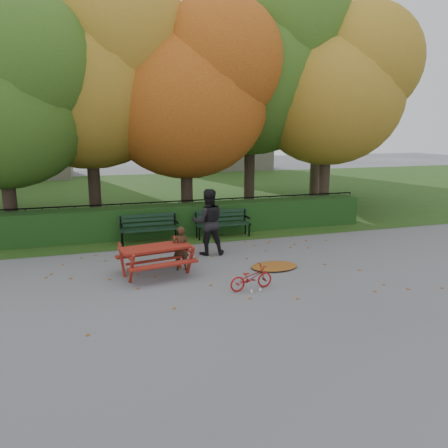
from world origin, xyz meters
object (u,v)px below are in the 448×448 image
object	(u,v)px
tree_b	(98,73)
tree_d	(262,65)
picnic_table	(156,253)
adult	(208,222)
bicycle	(251,278)
tree_a	(8,95)
tree_g	(327,89)
tree_c	(196,91)
bench_left	(149,226)
bench_right	(222,221)
child	(181,248)
tree_e	(339,87)

from	to	relation	value
tree_b	tree_d	world-z (taller)	tree_d
picnic_table	adult	world-z (taller)	adult
tree_d	bicycle	xyz separation A→B (m)	(-3.63, -8.37, -5.71)
tree_a	bicycle	distance (m)	9.63
tree_g	picnic_table	world-z (taller)	tree_g
tree_c	tree_d	size ratio (longest dim) A/B	0.84
tree_a	adult	xyz separation A→B (m)	(5.29, -3.73, -3.58)
bench_left	adult	world-z (taller)	adult
tree_b	picnic_table	world-z (taller)	tree_b
bench_right	child	distance (m)	3.64
tree_d	child	distance (m)	9.77
tree_b	child	size ratio (longest dim) A/B	7.82
picnic_table	tree_c	bearing A→B (deg)	55.91
tree_b	adult	xyz separation A→B (m)	(2.55, -4.90, -4.47)
picnic_table	child	xyz separation A→B (m)	(0.66, 0.20, 0.01)
tree_g	bicycle	xyz separation A→B (m)	(-8.09, -10.90, -5.10)
tree_g	adult	size ratio (longest dim) A/B	4.57
bench_left	child	bearing A→B (deg)	-83.17
bicycle	bench_left	bearing A→B (deg)	10.01
tree_a	adult	bearing A→B (deg)	-35.16
adult	tree_b	bearing A→B (deg)	-54.31
tree_e	tree_d	bearing A→B (deg)	151.09
tree_e	child	size ratio (longest dim) A/B	7.26
adult	tree_c	bearing A→B (deg)	-91.86
tree_c	adult	xyz separation A→B (m)	(-0.73, -4.11, -3.89)
tree_d	adult	bearing A→B (deg)	-125.04
bench_right	tree_b	bearing A→B (deg)	139.33
tree_e	bench_right	distance (m)	7.38
child	adult	size ratio (longest dim) A/B	0.60
tree_e	bench_right	bearing A→B (deg)	-159.13
picnic_table	child	distance (m)	0.69
picnic_table	child	bearing A→B (deg)	6.51
tree_c	child	world-z (taller)	tree_c
tree_b	bicycle	bearing A→B (deg)	-71.16
tree_a	tree_c	distance (m)	6.04
tree_a	tree_d	xyz separation A→B (m)	(9.07, 1.65, 1.46)
bicycle	tree_d	bearing A→B (deg)	-31.16
tree_g	adult	distance (m)	12.25
tree_a	bench_right	world-z (taller)	tree_a
tree_a	tree_e	world-z (taller)	tree_e
tree_b	bicycle	distance (m)	9.79
tree_c	tree_d	world-z (taller)	tree_d
tree_b	bench_left	bearing A→B (deg)	-69.42
tree_c	child	distance (m)	7.01
tree_b	adult	size ratio (longest dim) A/B	4.70
adult	bench_right	bearing A→B (deg)	-110.04
child	bench_right	bearing A→B (deg)	-118.53
bench_left	bench_right	xyz separation A→B (m)	(2.40, 0.00, 0.00)
tree_a	bench_left	xyz separation A→B (m)	(3.89, -1.88, -4.00)
tree_c	bench_right	size ratio (longest dim) A/B	4.44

